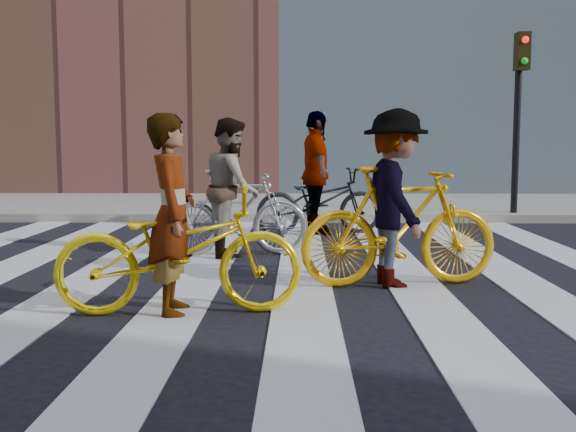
{
  "coord_description": "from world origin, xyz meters",
  "views": [
    {
      "loc": [
        0.5,
        -6.82,
        1.4
      ],
      "look_at": [
        0.39,
        0.3,
        0.63
      ],
      "focal_mm": 42.0,
      "sensor_mm": 36.0,
      "label": 1
    }
  ],
  "objects_px": {
    "bike_dark_rear": "(319,201)",
    "traffic_signal": "(519,93)",
    "rider_rear": "(316,173)",
    "rider_right": "(395,198)",
    "rider_mid": "(232,187)",
    "bike_yellow_left": "(179,250)",
    "bike_silver_mid": "(236,213)",
    "rider_left": "(172,215)",
    "bike_yellow_right": "(400,226)"
  },
  "relations": [
    {
      "from": "bike_dark_rear",
      "to": "traffic_signal",
      "type": "bearing_deg",
      "value": -73.76
    },
    {
      "from": "rider_rear",
      "to": "rider_right",
      "type": "bearing_deg",
      "value": 179.63
    },
    {
      "from": "rider_mid",
      "to": "rider_rear",
      "type": "xyz_separation_m",
      "value": [
        1.1,
        2.0,
        0.09
      ]
    },
    {
      "from": "bike_yellow_left",
      "to": "rider_rear",
      "type": "distance_m",
      "value": 5.06
    },
    {
      "from": "bike_silver_mid",
      "to": "rider_left",
      "type": "height_order",
      "value": "rider_left"
    },
    {
      "from": "bike_yellow_left",
      "to": "rider_left",
      "type": "height_order",
      "value": "rider_left"
    },
    {
      "from": "rider_left",
      "to": "rider_right",
      "type": "bearing_deg",
      "value": -66.96
    },
    {
      "from": "traffic_signal",
      "to": "bike_yellow_left",
      "type": "bearing_deg",
      "value": -126.08
    },
    {
      "from": "rider_rear",
      "to": "bike_dark_rear",
      "type": "bearing_deg",
      "value": -100.55
    },
    {
      "from": "bike_silver_mid",
      "to": "bike_yellow_right",
      "type": "bearing_deg",
      "value": -141.97
    },
    {
      "from": "bike_yellow_right",
      "to": "rider_rear",
      "type": "distance_m",
      "value": 3.86
    },
    {
      "from": "bike_silver_mid",
      "to": "rider_mid",
      "type": "distance_m",
      "value": 0.32
    },
    {
      "from": "bike_yellow_right",
      "to": "traffic_signal",
      "type": "bearing_deg",
      "value": -36.84
    },
    {
      "from": "bike_silver_mid",
      "to": "bike_dark_rear",
      "type": "relative_size",
      "value": 0.92
    },
    {
      "from": "rider_left",
      "to": "rider_right",
      "type": "xyz_separation_m",
      "value": [
        1.97,
        1.11,
        0.04
      ]
    },
    {
      "from": "bike_silver_mid",
      "to": "rider_left",
      "type": "xyz_separation_m",
      "value": [
        -0.25,
        -2.89,
        0.28
      ]
    },
    {
      "from": "rider_right",
      "to": "traffic_signal",
      "type": "bearing_deg",
      "value": -37.24
    },
    {
      "from": "traffic_signal",
      "to": "rider_left",
      "type": "xyz_separation_m",
      "value": [
        -4.93,
        -6.7,
        -1.46
      ]
    },
    {
      "from": "bike_yellow_right",
      "to": "rider_mid",
      "type": "xyz_separation_m",
      "value": [
        -1.82,
        1.78,
        0.27
      ]
    },
    {
      "from": "bike_yellow_right",
      "to": "rider_right",
      "type": "relative_size",
      "value": 1.14
    },
    {
      "from": "traffic_signal",
      "to": "bike_yellow_right",
      "type": "distance_m",
      "value": 6.52
    },
    {
      "from": "bike_dark_rear",
      "to": "bike_yellow_right",
      "type": "bearing_deg",
      "value": 179.63
    },
    {
      "from": "bike_yellow_right",
      "to": "rider_rear",
      "type": "bearing_deg",
      "value": 1.6
    },
    {
      "from": "traffic_signal",
      "to": "rider_left",
      "type": "distance_m",
      "value": 8.44
    },
    {
      "from": "bike_dark_rear",
      "to": "rider_mid",
      "type": "distance_m",
      "value": 2.33
    },
    {
      "from": "bike_yellow_left",
      "to": "rider_rear",
      "type": "bearing_deg",
      "value": -20.69
    },
    {
      "from": "bike_yellow_left",
      "to": "bike_dark_rear",
      "type": "distance_m",
      "value": 5.05
    },
    {
      "from": "bike_yellow_left",
      "to": "bike_silver_mid",
      "type": "bearing_deg",
      "value": -10.34
    },
    {
      "from": "bike_yellow_right",
      "to": "rider_right",
      "type": "xyz_separation_m",
      "value": [
        -0.05,
        0.0,
        0.27
      ]
    },
    {
      "from": "rider_left",
      "to": "rider_rear",
      "type": "distance_m",
      "value": 5.06
    },
    {
      "from": "bike_silver_mid",
      "to": "bike_dark_rear",
      "type": "bearing_deg",
      "value": -35.66
    },
    {
      "from": "bike_silver_mid",
      "to": "rider_rear",
      "type": "height_order",
      "value": "rider_rear"
    },
    {
      "from": "rider_left",
      "to": "rider_mid",
      "type": "height_order",
      "value": "rider_mid"
    },
    {
      "from": "bike_yellow_left",
      "to": "bike_yellow_right",
      "type": "height_order",
      "value": "bike_yellow_right"
    },
    {
      "from": "bike_yellow_left",
      "to": "bike_silver_mid",
      "type": "xyz_separation_m",
      "value": [
        0.2,
        2.89,
        0.01
      ]
    },
    {
      "from": "bike_yellow_right",
      "to": "bike_silver_mid",
      "type": "bearing_deg",
      "value": 35.61
    },
    {
      "from": "rider_mid",
      "to": "rider_right",
      "type": "height_order",
      "value": "rider_right"
    },
    {
      "from": "traffic_signal",
      "to": "rider_rear",
      "type": "height_order",
      "value": "traffic_signal"
    },
    {
      "from": "bike_yellow_right",
      "to": "rider_left",
      "type": "height_order",
      "value": "rider_left"
    },
    {
      "from": "rider_mid",
      "to": "rider_right",
      "type": "distance_m",
      "value": 2.51
    },
    {
      "from": "traffic_signal",
      "to": "bike_dark_rear",
      "type": "distance_m",
      "value": 4.39
    },
    {
      "from": "rider_right",
      "to": "rider_mid",
      "type": "bearing_deg",
      "value": 35.61
    },
    {
      "from": "rider_left",
      "to": "rider_rear",
      "type": "relative_size",
      "value": 0.87
    },
    {
      "from": "rider_mid",
      "to": "bike_dark_rear",
      "type": "bearing_deg",
      "value": -36.75
    },
    {
      "from": "traffic_signal",
      "to": "rider_rear",
      "type": "bearing_deg",
      "value": -153.52
    },
    {
      "from": "bike_silver_mid",
      "to": "bike_yellow_right",
      "type": "relative_size",
      "value": 0.91
    },
    {
      "from": "rider_mid",
      "to": "rider_right",
      "type": "bearing_deg",
      "value": -141.97
    },
    {
      "from": "bike_silver_mid",
      "to": "bike_dark_rear",
      "type": "height_order",
      "value": "bike_silver_mid"
    },
    {
      "from": "rider_left",
      "to": "rider_mid",
      "type": "relative_size",
      "value": 0.96
    },
    {
      "from": "rider_left",
      "to": "bike_dark_rear",
      "type": "bearing_deg",
      "value": -21.78
    }
  ]
}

